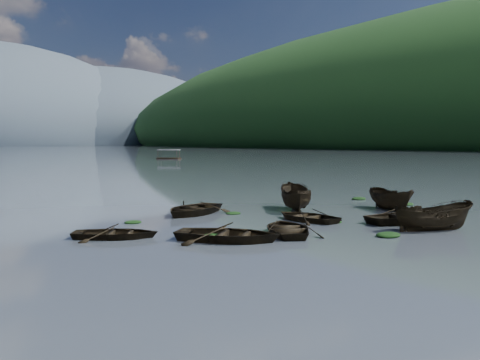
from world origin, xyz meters
TOP-DOWN VIEW (x-y plane):
  - ground_plane at (0.00, 0.00)m, footprint 2400.00×2400.00m
  - haze_mtn_d at (320.00, 900.00)m, footprint 520.00×520.00m
  - rowboat_0 at (-6.21, 4.17)m, footprint 5.60×5.74m
  - rowboat_1 at (-2.82, 4.09)m, footprint 4.73×5.16m
  - rowboat_2 at (3.67, 0.61)m, footprint 4.58×3.08m
  - rowboat_3 at (0.88, 6.76)m, footprint 3.26×4.28m
  - rowboat_4 at (4.81, 2.99)m, footprint 5.50×4.44m
  - rowboat_5 at (8.42, 7.03)m, footprint 3.01×4.66m
  - rowboat_6 at (-9.98, 7.77)m, footprint 4.76×4.46m
  - rowboat_7 at (-3.01, 12.73)m, footprint 6.02×5.44m
  - rowboat_8 at (3.25, 10.50)m, footprint 4.26×5.04m
  - weed_clump_0 at (-6.13, 5.56)m, footprint 0.98×0.80m
  - weed_clump_1 at (1.52, 5.26)m, footprint 0.88×0.70m
  - weed_clump_2 at (0.46, 0.78)m, footprint 1.25×1.00m
  - weed_clump_3 at (8.63, 6.80)m, footprint 0.79×0.67m
  - weed_clump_4 at (11.49, 8.20)m, footprint 1.14×0.90m
  - weed_clump_5 at (-7.46, 11.51)m, footprint 0.96×0.78m
  - weed_clump_6 at (-0.95, 11.36)m, footprint 0.96×0.80m
  - weed_clump_7 at (11.52, 12.57)m, footprint 1.19×0.95m
  - pontoon_right at (45.96, 108.88)m, footprint 5.78×6.26m

SIDE VIEW (x-z plane):
  - ground_plane at x=0.00m, z-range 0.00..0.00m
  - haze_mtn_d at x=320.00m, z-range -110.00..110.00m
  - rowboat_0 at x=-6.21m, z-range -0.49..0.49m
  - rowboat_1 at x=-2.82m, z-range -0.44..0.44m
  - rowboat_2 at x=3.67m, z-range -0.83..0.83m
  - rowboat_3 at x=0.88m, z-range -0.42..0.42m
  - rowboat_4 at x=4.81m, z-range -0.50..0.50m
  - rowboat_5 at x=8.42m, z-range -0.84..0.84m
  - rowboat_6 at x=-9.98m, z-range -0.40..0.40m
  - rowboat_7 at x=-3.01m, z-range -0.51..0.51m
  - rowboat_8 at x=3.25m, z-range -0.94..0.94m
  - weed_clump_0 at x=-6.13m, z-range -0.11..0.11m
  - weed_clump_1 at x=1.52m, z-range -0.10..0.10m
  - weed_clump_2 at x=0.46m, z-range -0.14..0.14m
  - weed_clump_3 at x=8.63m, z-range -0.09..0.09m
  - weed_clump_4 at x=11.49m, z-range -0.12..0.12m
  - weed_clump_5 at x=-7.46m, z-range -0.10..0.10m
  - weed_clump_6 at x=-0.95m, z-range -0.10..0.10m
  - weed_clump_7 at x=11.52m, z-range -0.13..0.13m
  - pontoon_right at x=45.96m, z-range -1.16..1.16m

